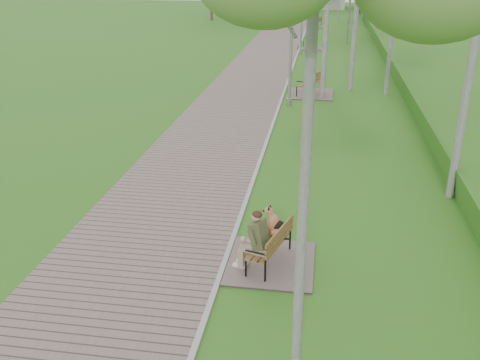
% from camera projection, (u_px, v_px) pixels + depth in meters
% --- Properties ---
extents(ground, '(120.00, 120.00, 0.00)m').
position_uv_depth(ground, '(262.00, 157.00, 15.79)').
color(ground, '#366C1C').
rests_on(ground, ground).
extents(walkway, '(3.50, 67.00, 0.04)m').
position_uv_depth(walkway, '(274.00, 45.00, 35.63)').
color(walkway, '#705E5B').
rests_on(walkway, ground).
extents(kerb, '(0.10, 67.00, 0.05)m').
position_uv_depth(kerb, '(300.00, 46.00, 35.38)').
color(kerb, '#999993').
rests_on(kerb, ground).
extents(bench_main, '(1.64, 1.83, 1.43)m').
position_uv_depth(bench_main, '(266.00, 247.00, 10.12)').
color(bench_main, '#705E5B').
rests_on(bench_main, ground).
extents(bench_second, '(1.92, 2.13, 1.18)m').
position_uv_depth(bench_second, '(309.00, 89.00, 22.91)').
color(bench_second, '#705E5B').
rests_on(bench_second, ground).
extents(bench_third, '(1.57, 1.74, 0.96)m').
position_uv_depth(bench_third, '(310.00, 46.00, 34.48)').
color(bench_third, '#705E5B').
rests_on(bench_third, ground).
extents(bench_far, '(1.75, 1.95, 1.08)m').
position_uv_depth(bench_far, '(317.00, 25.00, 44.90)').
color(bench_far, '#705E5B').
rests_on(bench_far, ground).
extents(lamp_post_near, '(0.20, 0.20, 5.06)m').
position_uv_depth(lamp_post_near, '(291.00, 45.00, 20.38)').
color(lamp_post_near, '#919498').
rests_on(lamp_post_near, ground).
extents(lamp_post_second, '(0.19, 0.19, 4.97)m').
position_uv_depth(lamp_post_second, '(302.00, 15.00, 31.66)').
color(lamp_post_second, '#919498').
rests_on(lamp_post_second, ground).
extents(lamp_post_third, '(0.17, 0.17, 4.42)m').
position_uv_depth(lamp_post_third, '(309.00, 3.00, 43.19)').
color(lamp_post_third, '#919498').
rests_on(lamp_post_third, ground).
extents(pedestrian_near, '(0.67, 0.53, 1.62)m').
position_uv_depth(pedestrian_near, '(287.00, 10.00, 50.62)').
color(pedestrian_near, white).
rests_on(pedestrian_near, ground).
extents(pedestrian_far, '(1.17, 1.07, 1.95)m').
position_uv_depth(pedestrian_far, '(285.00, 0.00, 60.80)').
color(pedestrian_far, gray).
rests_on(pedestrian_far, ground).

